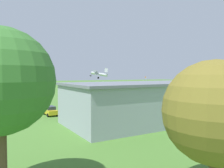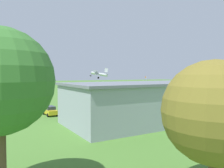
# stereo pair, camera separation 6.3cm
# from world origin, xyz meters

# --- Properties ---
(ground_plane) EXTENTS (400.00, 400.00, 0.00)m
(ground_plane) POSITION_xyz_m (0.00, 0.00, 0.00)
(ground_plane) COLOR #47752D
(hangar) EXTENTS (35.47, 14.40, 6.38)m
(hangar) POSITION_xyz_m (5.95, 41.54, 3.20)
(hangar) COLOR #99A3AD
(hangar) RESTS_ON ground_plane
(biplane) EXTENTS (6.91, 8.56, 3.76)m
(biplane) POSITION_xyz_m (-0.27, -0.28, 7.94)
(biplane) COLOR silver
(car_yellow) EXTENTS (2.13, 4.29, 1.74)m
(car_yellow) POSITION_xyz_m (23.06, 29.06, 0.89)
(car_yellow) COLOR gold
(car_yellow) RESTS_ON ground_plane
(car_white) EXTENTS (2.62, 4.63, 1.62)m
(car_white) POSITION_xyz_m (28.32, 27.58, 0.84)
(car_white) COLOR white
(car_white) RESTS_ON ground_plane
(person_by_parked_cars) EXTENTS (0.43, 0.43, 1.72)m
(person_by_parked_cars) POSITION_xyz_m (16.44, 23.40, 0.86)
(person_by_parked_cars) COLOR beige
(person_by_parked_cars) RESTS_ON ground_plane
(person_at_fence_line) EXTENTS (0.43, 0.43, 1.61)m
(person_at_fence_line) POSITION_xyz_m (-9.33, 26.06, 0.80)
(person_at_fence_line) COLOR #B23333
(person_at_fence_line) RESTS_ON ground_plane
(tree_at_field_edge) EXTENTS (6.41, 6.41, 8.59)m
(tree_at_field_edge) POSITION_xyz_m (20.54, 62.30, 5.37)
(tree_at_field_edge) COLOR brown
(tree_at_field_edge) RESTS_ON ground_plane
(tree_near_perimeter_road) EXTENTS (6.66, 6.66, 10.59)m
(tree_near_perimeter_road) POSITION_xyz_m (32.00, 55.95, 7.24)
(tree_near_perimeter_road) COLOR brown
(tree_near_perimeter_road) RESTS_ON ground_plane
(windsock) EXTENTS (1.26, 1.43, 6.65)m
(windsock) POSITION_xyz_m (-33.43, -17.74, 5.83)
(windsock) COLOR silver
(windsock) RESTS_ON ground_plane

